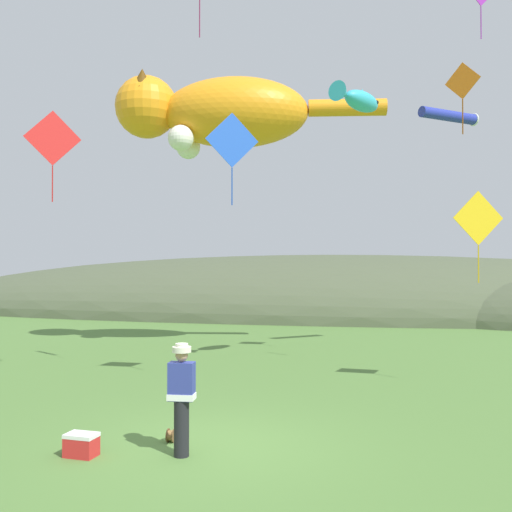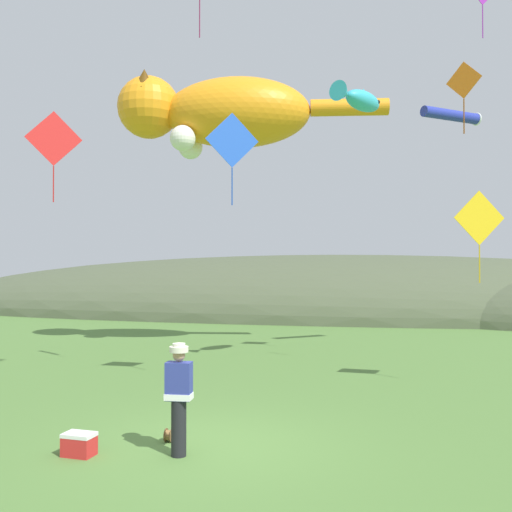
{
  "view_description": "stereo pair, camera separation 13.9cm",
  "coord_description": "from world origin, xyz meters",
  "px_view_note": "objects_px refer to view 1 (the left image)",
  "views": [
    {
      "loc": [
        2.55,
        -9.14,
        3.01
      ],
      "look_at": [
        0.0,
        4.0,
        3.23
      ],
      "focal_mm": 40.0,
      "sensor_mm": 36.0,
      "label": 1
    },
    {
      "loc": [
        2.68,
        -9.12,
        3.01
      ],
      "look_at": [
        0.0,
        4.0,
        3.23
      ],
      "focal_mm": 40.0,
      "sensor_mm": 36.0,
      "label": 2
    }
  ],
  "objects_px": {
    "kite_diamond_blue": "(232,141)",
    "kite_diamond_orange": "(463,82)",
    "kite_giant_cat": "(216,113)",
    "kite_diamond_red": "(53,139)",
    "kite_diamond_gold": "(478,219)",
    "kite_fish_windsock": "(357,99)",
    "kite_tube_streamer": "(449,116)",
    "kite_spool": "(171,435)",
    "festival_attendant": "(182,396)",
    "picnic_cooler": "(81,445)"
  },
  "relations": [
    {
      "from": "kite_spool",
      "to": "kite_diamond_orange",
      "type": "xyz_separation_m",
      "value": [
        5.71,
        5.97,
        7.6
      ]
    },
    {
      "from": "picnic_cooler",
      "to": "kite_diamond_gold",
      "type": "xyz_separation_m",
      "value": [
        7.06,
        6.07,
        3.95
      ]
    },
    {
      "from": "kite_spool",
      "to": "kite_fish_windsock",
      "type": "xyz_separation_m",
      "value": [
        3.05,
        6.81,
        7.54
      ]
    },
    {
      "from": "festival_attendant",
      "to": "kite_tube_streamer",
      "type": "height_order",
      "value": "kite_tube_streamer"
    },
    {
      "from": "kite_diamond_orange",
      "to": "kite_diamond_blue",
      "type": "bearing_deg",
      "value": -159.72
    },
    {
      "from": "kite_fish_windsock",
      "to": "kite_diamond_gold",
      "type": "distance_m",
      "value": 4.85
    },
    {
      "from": "kite_diamond_red",
      "to": "picnic_cooler",
      "type": "bearing_deg",
      "value": -54.56
    },
    {
      "from": "kite_fish_windsock",
      "to": "festival_attendant",
      "type": "bearing_deg",
      "value": -109.52
    },
    {
      "from": "festival_attendant",
      "to": "kite_giant_cat",
      "type": "relative_size",
      "value": 0.19
    },
    {
      "from": "kite_tube_streamer",
      "to": "kite_diamond_orange",
      "type": "bearing_deg",
      "value": -93.79
    },
    {
      "from": "kite_diamond_gold",
      "to": "kite_diamond_red",
      "type": "distance_m",
      "value": 10.55
    },
    {
      "from": "picnic_cooler",
      "to": "kite_diamond_blue",
      "type": "distance_m",
      "value": 7.68
    },
    {
      "from": "kite_fish_windsock",
      "to": "kite_spool",
      "type": "bearing_deg",
      "value": -114.11
    },
    {
      "from": "kite_spool",
      "to": "kite_diamond_blue",
      "type": "bearing_deg",
      "value": 88.03
    },
    {
      "from": "kite_fish_windsock",
      "to": "kite_diamond_blue",
      "type": "xyz_separation_m",
      "value": [
        -2.91,
        -2.9,
        -1.67
      ]
    },
    {
      "from": "kite_spool",
      "to": "kite_diamond_gold",
      "type": "bearing_deg",
      "value": 40.87
    },
    {
      "from": "kite_spool",
      "to": "kite_giant_cat",
      "type": "relative_size",
      "value": 0.02
    },
    {
      "from": "kite_spool",
      "to": "kite_diamond_red",
      "type": "xyz_separation_m",
      "value": [
        -4.31,
        3.49,
        6.02
      ]
    },
    {
      "from": "kite_spool",
      "to": "kite_tube_streamer",
      "type": "bearing_deg",
      "value": 60.23
    },
    {
      "from": "kite_spool",
      "to": "kite_diamond_gold",
      "type": "xyz_separation_m",
      "value": [
        5.92,
        5.12,
        4.01
      ]
    },
    {
      "from": "kite_fish_windsock",
      "to": "kite_tube_streamer",
      "type": "height_order",
      "value": "kite_tube_streamer"
    },
    {
      "from": "festival_attendant",
      "to": "kite_giant_cat",
      "type": "height_order",
      "value": "kite_giant_cat"
    },
    {
      "from": "kite_spool",
      "to": "kite_fish_windsock",
      "type": "bearing_deg",
      "value": 65.89
    },
    {
      "from": "kite_diamond_blue",
      "to": "kite_diamond_orange",
      "type": "relative_size",
      "value": 1.2
    },
    {
      "from": "kite_giant_cat",
      "to": "kite_diamond_red",
      "type": "distance_m",
      "value": 7.44
    },
    {
      "from": "festival_attendant",
      "to": "kite_diamond_gold",
      "type": "xyz_separation_m",
      "value": [
        5.51,
        5.77,
        3.17
      ]
    },
    {
      "from": "kite_spool",
      "to": "kite_diamond_blue",
      "type": "xyz_separation_m",
      "value": [
        0.13,
        3.91,
        5.87
      ]
    },
    {
      "from": "festival_attendant",
      "to": "kite_diamond_red",
      "type": "xyz_separation_m",
      "value": [
        -4.71,
        4.14,
        5.18
      ]
    },
    {
      "from": "kite_diamond_orange",
      "to": "kite_tube_streamer",
      "type": "bearing_deg",
      "value": 86.21
    },
    {
      "from": "kite_giant_cat",
      "to": "kite_diamond_gold",
      "type": "relative_size",
      "value": 4.32
    },
    {
      "from": "kite_spool",
      "to": "kite_tube_streamer",
      "type": "xyz_separation_m",
      "value": [
        6.01,
        10.51,
        7.88
      ]
    },
    {
      "from": "kite_spool",
      "to": "kite_diamond_orange",
      "type": "relative_size",
      "value": 0.12
    },
    {
      "from": "festival_attendant",
      "to": "kite_diamond_red",
      "type": "height_order",
      "value": "kite_diamond_red"
    },
    {
      "from": "picnic_cooler",
      "to": "kite_fish_windsock",
      "type": "xyz_separation_m",
      "value": [
        4.19,
        7.77,
        7.47
      ]
    },
    {
      "from": "festival_attendant",
      "to": "kite_giant_cat",
      "type": "bearing_deg",
      "value": 102.21
    },
    {
      "from": "festival_attendant",
      "to": "kite_diamond_orange",
      "type": "bearing_deg",
      "value": 51.26
    },
    {
      "from": "kite_diamond_gold",
      "to": "kite_diamond_blue",
      "type": "height_order",
      "value": "kite_diamond_blue"
    },
    {
      "from": "kite_diamond_orange",
      "to": "kite_diamond_gold",
      "type": "bearing_deg",
      "value": -76.43
    },
    {
      "from": "kite_diamond_gold",
      "to": "kite_tube_streamer",
      "type": "bearing_deg",
      "value": 88.98
    },
    {
      "from": "kite_diamond_blue",
      "to": "kite_diamond_gold",
      "type": "bearing_deg",
      "value": 11.85
    },
    {
      "from": "festival_attendant",
      "to": "picnic_cooler",
      "type": "distance_m",
      "value": 1.76
    },
    {
      "from": "picnic_cooler",
      "to": "kite_tube_streamer",
      "type": "bearing_deg",
      "value": 58.03
    },
    {
      "from": "festival_attendant",
      "to": "kite_giant_cat",
      "type": "xyz_separation_m",
      "value": [
        -2.34,
        10.82,
        7.44
      ]
    },
    {
      "from": "kite_spool",
      "to": "kite_fish_windsock",
      "type": "relative_size",
      "value": 0.11
    },
    {
      "from": "kite_fish_windsock",
      "to": "kite_diamond_red",
      "type": "height_order",
      "value": "kite_fish_windsock"
    },
    {
      "from": "kite_spool",
      "to": "kite_fish_windsock",
      "type": "height_order",
      "value": "kite_fish_windsock"
    },
    {
      "from": "festival_attendant",
      "to": "kite_diamond_red",
      "type": "bearing_deg",
      "value": 138.7
    },
    {
      "from": "kite_diamond_red",
      "to": "kite_diamond_orange",
      "type": "bearing_deg",
      "value": 13.87
    },
    {
      "from": "kite_diamond_blue",
      "to": "kite_diamond_orange",
      "type": "xyz_separation_m",
      "value": [
        5.58,
        2.06,
        1.73
      ]
    },
    {
      "from": "kite_diamond_blue",
      "to": "kite_diamond_orange",
      "type": "bearing_deg",
      "value": 20.28
    }
  ]
}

